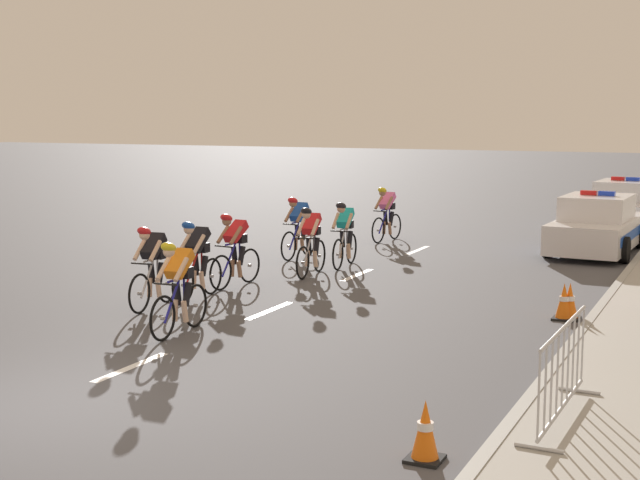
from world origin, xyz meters
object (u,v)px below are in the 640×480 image
at_px(cyclist_second, 153,266).
at_px(traffic_cone_far, 425,431).
at_px(cyclist_third, 197,259).
at_px(police_car_second, 625,206).
at_px(cyclist_sixth, 345,233).
at_px(cyclist_seventh, 298,227).
at_px(cyclist_fourth, 235,249).
at_px(cyclist_eighth, 387,213).
at_px(crowd_barrier_front, 563,373).
at_px(cyclist_fifth, 311,240).
at_px(traffic_cone_near, 570,302).
at_px(cyclist_lead, 178,286).
at_px(police_car_nearest, 597,226).
at_px(traffic_cone_mid, 564,302).

relative_size(cyclist_second, traffic_cone_far, 2.69).
height_order(cyclist_third, police_car_second, police_car_second).
bearing_deg(cyclist_sixth, cyclist_seventh, 156.78).
bearing_deg(cyclist_fourth, cyclist_eighth, 87.01).
height_order(cyclist_second, crowd_barrier_front, cyclist_second).
bearing_deg(cyclist_fifth, cyclist_second, -105.00).
height_order(cyclist_third, traffic_cone_near, cyclist_third).
height_order(cyclist_third, cyclist_fourth, same).
bearing_deg(cyclist_lead, crowd_barrier_front, -15.66).
xyz_separation_m(police_car_second, traffic_cone_near, (0.73, -13.56, -0.37)).
height_order(cyclist_sixth, traffic_cone_far, cyclist_sixth).
distance_m(cyclist_third, traffic_cone_far, 8.69).
height_order(cyclist_seventh, police_car_nearest, police_car_nearest).
bearing_deg(cyclist_eighth, cyclist_lead, -85.64).
bearing_deg(cyclist_fifth, cyclist_fourth, -115.41).
height_order(police_car_second, traffic_cone_near, police_car_second).
distance_m(cyclist_sixth, traffic_cone_mid, 6.48).
distance_m(cyclist_fourth, traffic_cone_far, 9.68).
bearing_deg(cyclist_fourth, traffic_cone_mid, -1.02).
xyz_separation_m(cyclist_fifth, cyclist_seventh, (-1.33, 2.01, 0.00)).
height_order(cyclist_lead, cyclist_second, same).
bearing_deg(cyclist_second, traffic_cone_near, 18.69).
bearing_deg(cyclist_third, traffic_cone_far, -41.30).
bearing_deg(traffic_cone_far, cyclist_eighth, 112.78).
xyz_separation_m(cyclist_third, traffic_cone_far, (6.52, -5.73, -0.48)).
relative_size(cyclist_second, police_car_second, 0.38).
bearing_deg(traffic_cone_near, cyclist_eighth, 130.01).
distance_m(cyclist_eighth, police_car_second, 8.22).
bearing_deg(police_car_nearest, cyclist_fifth, -130.15).
distance_m(cyclist_fourth, cyclist_eighth, 7.50).
height_order(cyclist_third, cyclist_seventh, same).
distance_m(cyclist_third, cyclist_fourth, 1.40).
distance_m(cyclist_sixth, cyclist_eighth, 4.39).
xyz_separation_m(cyclist_lead, cyclist_second, (-1.53, 1.40, 0.00)).
bearing_deg(cyclist_eighth, cyclist_seventh, -103.32).
height_order(police_car_nearest, traffic_cone_far, police_car_nearest).
distance_m(cyclist_third, cyclist_seventh, 5.23).
relative_size(cyclist_lead, cyclist_fourth, 1.00).
bearing_deg(cyclist_second, traffic_cone_far, -34.77).
bearing_deg(traffic_cone_near, traffic_cone_far, -91.47).
height_order(cyclist_seventh, traffic_cone_far, cyclist_seventh).
bearing_deg(traffic_cone_near, police_car_nearest, 95.29).
bearing_deg(police_car_nearest, traffic_cone_near, -84.71).
bearing_deg(cyclist_sixth, police_car_nearest, 43.81).
distance_m(cyclist_third, traffic_cone_near, 6.85).
bearing_deg(traffic_cone_mid, crowd_barrier_front, -79.91).
bearing_deg(crowd_barrier_front, cyclist_lead, 164.34).
relative_size(cyclist_third, traffic_cone_far, 2.69).
bearing_deg(police_car_second, cyclist_third, -111.81).
relative_size(cyclist_second, cyclist_eighth, 1.00).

